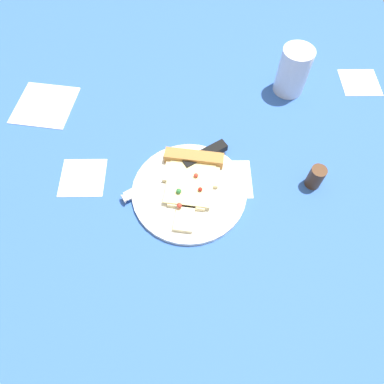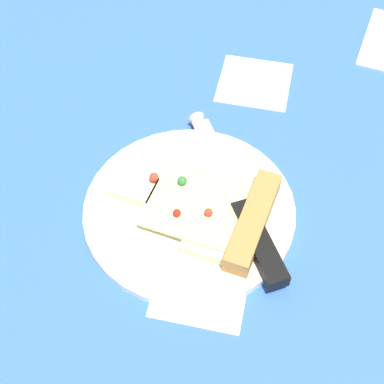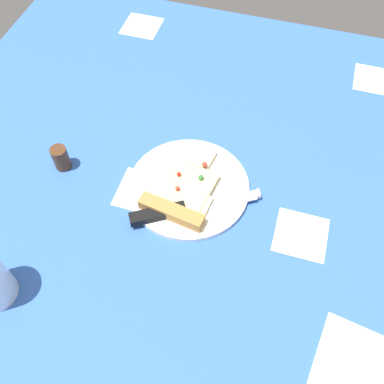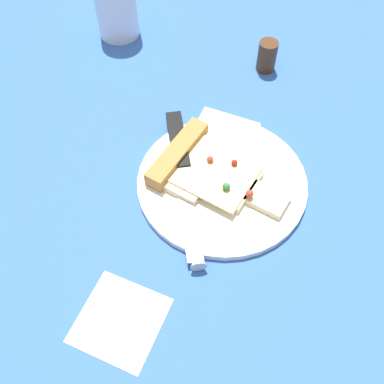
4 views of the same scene
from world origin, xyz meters
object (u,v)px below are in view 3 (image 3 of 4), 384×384
(plate, at_px, (189,187))
(knife, at_px, (183,209))
(napkin, at_px, (360,370))
(pizza_slice, at_px, (182,194))
(pepper_shaker, at_px, (61,158))

(plate, bearing_deg, knife, 6.18)
(plate, distance_m, napkin, 0.41)
(pizza_slice, height_order, pepper_shaker, pepper_shaker)
(pizza_slice, bearing_deg, knife, -63.36)
(plate, xyz_separation_m, napkin, (0.24, 0.33, -0.00))
(pepper_shaker, bearing_deg, knife, 81.54)
(plate, xyz_separation_m, pizza_slice, (0.03, -0.00, 0.01))
(plate, height_order, knife, knife)
(pepper_shaker, height_order, napkin, pepper_shaker)
(knife, distance_m, pepper_shaker, 0.26)
(plate, height_order, pepper_shaker, pepper_shaker)
(pepper_shaker, distance_m, napkin, 0.62)
(plate, bearing_deg, napkin, 54.58)
(knife, bearing_deg, napkin, 29.34)
(napkin, bearing_deg, pizza_slice, -122.08)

